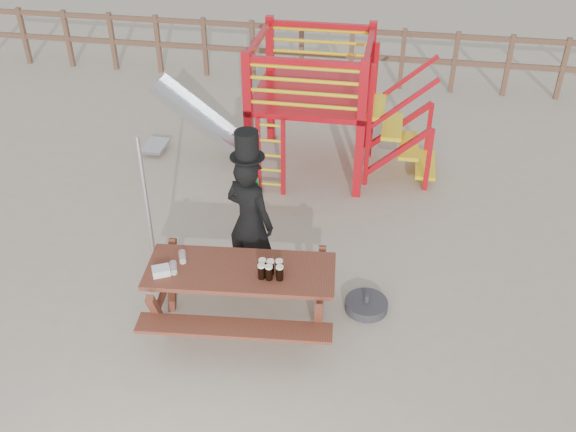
% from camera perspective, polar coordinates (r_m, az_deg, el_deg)
% --- Properties ---
extents(ground, '(60.00, 60.00, 0.00)m').
position_cam_1_polar(ground, '(7.47, -3.59, -8.75)').
color(ground, tan).
rests_on(ground, ground).
extents(back_fence, '(15.09, 0.09, 1.20)m').
position_cam_1_polar(back_fence, '(13.12, 3.43, 14.69)').
color(back_fence, brown).
rests_on(back_fence, ground).
extents(playground_fort, '(4.71, 1.84, 2.10)m').
position_cam_1_polar(playground_fort, '(9.83, 1.69, 10.04)').
color(playground_fort, red).
rests_on(playground_fort, ground).
extents(picnic_table, '(2.14, 1.57, 0.78)m').
position_cam_1_polar(picnic_table, '(7.04, -4.15, -6.57)').
color(picnic_table, brown).
rests_on(picnic_table, ground).
extents(man_with_hat, '(0.73, 0.63, 2.01)m').
position_cam_1_polar(man_with_hat, '(7.41, -3.42, -0.22)').
color(man_with_hat, black).
rests_on(man_with_hat, ground).
extents(metal_pole, '(0.05, 0.05, 2.15)m').
position_cam_1_polar(metal_pole, '(7.14, -12.18, -0.82)').
color(metal_pole, '#B2B2B7').
rests_on(metal_pole, ground).
extents(parasol_base, '(0.50, 0.50, 0.21)m').
position_cam_1_polar(parasol_base, '(7.54, 6.97, -7.86)').
color(parasol_base, '#323237').
rests_on(parasol_base, ground).
extents(paper_bag, '(0.22, 0.21, 0.08)m').
position_cam_1_polar(paper_bag, '(6.88, -11.22, -4.82)').
color(paper_bag, white).
rests_on(paper_bag, picnic_table).
extents(stout_pints, '(0.28, 0.19, 0.17)m').
position_cam_1_polar(stout_pints, '(6.70, -1.57, -4.76)').
color(stout_pints, black).
rests_on(stout_pints, picnic_table).
extents(empty_glasses, '(0.11, 0.27, 0.15)m').
position_cam_1_polar(empty_glasses, '(6.91, -9.75, -4.12)').
color(empty_glasses, silver).
rests_on(empty_glasses, picnic_table).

